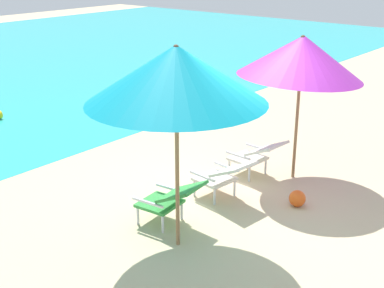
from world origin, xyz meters
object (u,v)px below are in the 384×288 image
(lounge_chair_center, at_px, (223,175))
(beach_ball, at_px, (297,198))
(lounge_chair_left, at_px, (170,198))
(lounge_chair_right, at_px, (256,154))
(beach_umbrella_left, at_px, (176,75))
(beach_umbrella_right, at_px, (302,57))

(lounge_chair_center, bearing_deg, beach_ball, -61.57)
(lounge_chair_left, relative_size, lounge_chair_center, 1.00)
(lounge_chair_right, relative_size, beach_umbrella_left, 0.35)
(beach_ball, bearing_deg, lounge_chair_right, 64.61)
(lounge_chair_left, xyz_separation_m, lounge_chair_right, (2.10, 0.01, 0.00))
(lounge_chair_center, xyz_separation_m, lounge_chair_right, (1.02, 0.09, 0.00))
(lounge_chair_right, xyz_separation_m, beach_umbrella_right, (0.39, -0.47, 1.59))
(lounge_chair_right, xyz_separation_m, beach_ball, (-0.50, -1.05, -0.28))
(lounge_chair_right, height_order, beach_ball, lounge_chair_right)
(lounge_chair_left, bearing_deg, beach_umbrella_right, -10.54)
(lounge_chair_left, bearing_deg, lounge_chair_center, -4.06)
(lounge_chair_left, height_order, beach_ball, lounge_chair_left)
(lounge_chair_left, xyz_separation_m, lounge_chair_center, (1.08, -0.08, 0.00))
(lounge_chair_center, relative_size, beach_ball, 3.79)
(lounge_chair_right, bearing_deg, beach_ball, -115.39)
(lounge_chair_center, distance_m, lounge_chair_right, 1.02)
(lounge_chair_right, relative_size, beach_ball, 3.72)
(lounge_chair_center, relative_size, lounge_chair_right, 1.02)
(lounge_chair_left, distance_m, beach_umbrella_left, 1.86)
(lounge_chair_center, height_order, beach_ball, lounge_chair_center)
(lounge_chair_right, height_order, beach_umbrella_left, beach_umbrella_left)
(beach_umbrella_right, bearing_deg, lounge_chair_center, 164.65)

